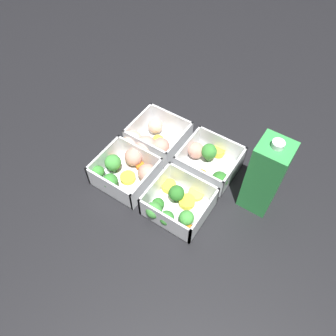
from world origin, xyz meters
The scene contains 6 objects.
ground_plane centered at (0.00, 0.00, 0.00)m, with size 4.00×4.00×0.00m, color black.
container_near_left centered at (-0.08, -0.06, 0.02)m, with size 0.14×0.14×0.06m.
container_near_right centered at (0.07, -0.08, 0.02)m, with size 0.13×0.14×0.06m.
container_far_left centered at (-0.08, 0.05, 0.02)m, with size 0.14×0.14×0.06m.
container_far_right centered at (0.07, 0.07, 0.02)m, with size 0.14×0.14×0.06m.
juice_carton centered at (0.21, 0.05, 0.10)m, with size 0.07×0.07×0.20m.
Camera 1 is at (0.26, -0.39, 0.65)m, focal length 35.00 mm.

